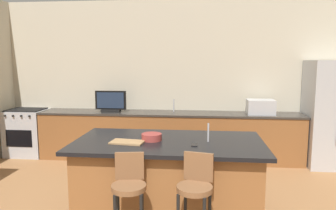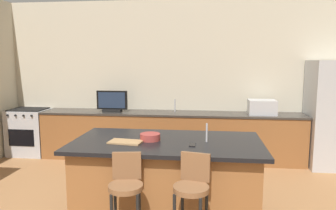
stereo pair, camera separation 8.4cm
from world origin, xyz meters
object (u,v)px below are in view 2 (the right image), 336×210
at_px(refrigerator, 334,114).
at_px(cutting_board, 126,142).
at_px(tv_monitor, 112,102).
at_px(bar_stool_right, 192,196).
at_px(cell_phone, 192,145).
at_px(kitchen_island, 167,177).
at_px(fruit_bowl, 150,137).
at_px(range_oven, 30,132).
at_px(bar_stool_left, 126,193).
at_px(microwave, 262,107).

xyz_separation_m(refrigerator, cutting_board, (-3.10, -2.24, -0.01)).
relative_size(tv_monitor, cutting_board, 1.54).
bearing_deg(bar_stool_right, cell_phone, 105.50).
bearing_deg(kitchen_island, cutting_board, -162.49).
relative_size(fruit_bowl, cutting_board, 0.64).
height_order(range_oven, bar_stool_left, bar_stool_left).
distance_m(microwave, cutting_board, 3.00).
height_order(refrigerator, cutting_board, refrigerator).
xyz_separation_m(range_oven, cell_phone, (3.32, -2.33, 0.46)).
height_order(microwave, cell_phone, microwave).
relative_size(range_oven, bar_stool_right, 0.94).
bearing_deg(refrigerator, cutting_board, -144.18).
height_order(refrigerator, bar_stool_right, refrigerator).
distance_m(range_oven, fruit_bowl, 3.59).
xyz_separation_m(bar_stool_right, fruit_bowl, (-0.54, 0.76, 0.37)).
xyz_separation_m(tv_monitor, bar_stool_left, (0.99, -2.85, -0.52)).
bearing_deg(cutting_board, fruit_bowl, 29.51).
xyz_separation_m(bar_stool_left, cutting_board, (-0.15, 0.58, 0.36)).
distance_m(kitchen_island, bar_stool_right, 0.84).
distance_m(kitchen_island, microwave, 2.67).
distance_m(refrigerator, tv_monitor, 3.95).
bearing_deg(tv_monitor, microwave, 1.08).
bearing_deg(microwave, fruit_bowl, -127.23).
distance_m(range_oven, bar_stool_left, 3.96).
height_order(refrigerator, tv_monitor, refrigerator).
bearing_deg(bar_stool_left, cutting_board, 95.62).
bearing_deg(fruit_bowl, range_oven, 142.38).
bearing_deg(microwave, range_oven, -179.99).
relative_size(refrigerator, bar_stool_left, 1.97).
bearing_deg(cell_phone, cutting_board, 179.26).
bearing_deg(fruit_bowl, cutting_board, -150.49).
xyz_separation_m(microwave, tv_monitor, (-2.75, -0.05, 0.05)).
distance_m(fruit_bowl, cell_phone, 0.54).
height_order(tv_monitor, cell_phone, tv_monitor).
bearing_deg(cutting_board, microwave, 50.52).
distance_m(bar_stool_right, cutting_board, 1.06).
bearing_deg(refrigerator, bar_stool_right, -128.96).
height_order(range_oven, bar_stool_right, bar_stool_right).
relative_size(tv_monitor, fruit_bowl, 2.42).
bearing_deg(range_oven, tv_monitor, -1.70).
relative_size(range_oven, tv_monitor, 1.57).
xyz_separation_m(refrigerator, tv_monitor, (-3.95, 0.02, 0.15)).
xyz_separation_m(range_oven, microwave, (4.46, 0.00, 0.57)).
xyz_separation_m(microwave, bar_stool_right, (-1.11, -2.93, -0.44)).
xyz_separation_m(tv_monitor, bar_stool_right, (1.64, -2.88, -0.50)).
xyz_separation_m(kitchen_island, range_oven, (-3.02, 2.17, -0.01)).
xyz_separation_m(range_oven, fruit_bowl, (2.81, -2.17, 0.50)).
bearing_deg(refrigerator, bar_stool_left, -136.31).
relative_size(kitchen_island, cell_phone, 14.81).
bearing_deg(bar_stool_left, range_oven, 124.47).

